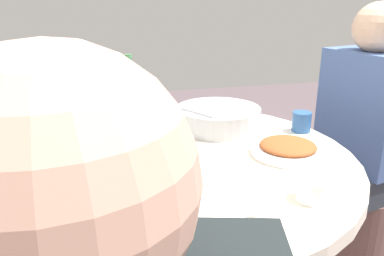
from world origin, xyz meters
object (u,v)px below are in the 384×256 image
Objects in this scene: dish_tofu_braise at (34,172)px; dish_stirfry at (288,148)px; round_dining_table at (171,198)px; stool_for_diner_right at (347,235)px; rice_bowl at (218,117)px; green_bottle at (129,90)px; soup_bowl at (210,202)px; dish_eggplant at (90,135)px; tea_cup_near at (312,190)px; tea_cup_far at (301,122)px; diner_right at (365,117)px.

dish_stirfry reaches higher than dish_tofu_braise.
stool_for_diner_right is at bearing 12.87° from round_dining_table.
green_bottle is (-0.29, 0.27, 0.06)m from rice_bowl.
soup_bowl is 0.50m from dish_tofu_braise.
dish_eggplant is 2.62× the size of tea_cup_near.
dish_eggplant is 0.65m from dish_stirfry.
tea_cup_far is at bearing -33.61° from green_bottle.
round_dining_table is 1.48× the size of diner_right.
rice_bowl is (0.22, 0.21, 0.19)m from round_dining_table.
dish_stirfry is 3.15× the size of tea_cup_far.
stool_for_diner_right is at bearing 0.00° from diner_right.
dish_tofu_braise is 0.62m from green_bottle.
green_bottle is 0.69m from tea_cup_far.
tea_cup_near is 0.50m from tea_cup_far.
green_bottle is at bearing 60.49° from dish_eggplant.
tea_cup_near is (0.28, -0.35, 0.17)m from round_dining_table.
rice_bowl is at bearing 177.85° from diner_right.
rice_bowl is 0.40× the size of diner_right.
tea_cup_far is at bearing -165.42° from stool_for_diner_right.
stool_for_diner_right is (0.90, -0.29, -0.64)m from green_bottle.
diner_right reaches higher than rice_bowl.
green_bottle reaches higher than dish_tofu_braise.
dish_tofu_braise is 0.86× the size of green_bottle.
tea_cup_far is (0.73, -0.09, 0.02)m from dish_eggplant.
tea_cup_near is 0.16× the size of stool_for_diner_right.
green_bottle is (0.16, 0.28, 0.08)m from dish_eggplant.
dish_tofu_braise is at bearing -171.81° from round_dining_table.
dish_stirfry is at bearing -150.62° from diner_right.
stool_for_diner_right is 0.55m from diner_right.
tea_cup_near reaches higher than dish_stirfry.
diner_right is at bearing 12.87° from round_dining_table.
round_dining_table is 0.54m from tea_cup_far.
dish_eggplant reaches higher than round_dining_table.
green_bottle is 0.53× the size of stool_for_diner_right.
dish_stirfry reaches higher than round_dining_table.
rice_bowl is 0.60m from soup_bowl.
soup_bowl reaches higher than round_dining_table.
dish_eggplant is at bearing 179.61° from diner_right.
dish_eggplant is at bearing 172.68° from tea_cup_far.
tea_cup_near is 0.96m from stool_for_diner_right.
rice_bowl is 0.30m from tea_cup_far.
rice_bowl is 0.66m from dish_tofu_braise.
diner_right reaches higher than stool_for_diner_right.
soup_bowl is at bearing -136.05° from tea_cup_far.
round_dining_table is 2.46× the size of stool_for_diner_right.
stool_for_diner_right is (0.55, 0.54, -0.57)m from tea_cup_near.
diner_right is (0.83, 0.19, 0.15)m from round_dining_table.
diner_right reaches higher than dish_tofu_braise.
rice_bowl is at bearing 70.72° from soup_bowl.
dish_stirfry is 3.02× the size of tea_cup_near.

